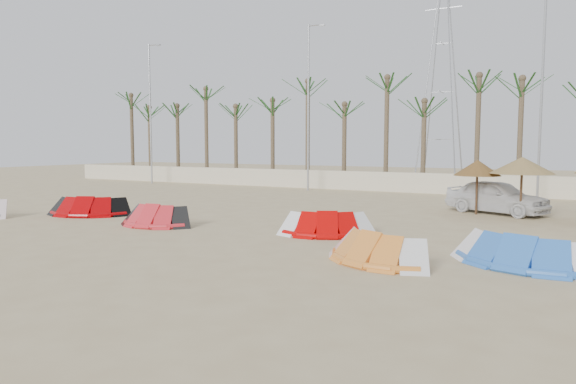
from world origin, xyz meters
The scene contains 15 objects.
ground centered at (0.00, 0.00, 0.00)m, with size 120.00×120.00×0.00m, color tan.
boundary_wall centered at (0.00, 22.00, 0.65)m, with size 60.00×0.30×1.30m, color beige.
palm_line centered at (0.67, 23.50, 6.44)m, with size 52.00×4.00×7.70m.
lamp_a centered at (-19.96, 20.00, 5.77)m, with size 1.25×0.14×11.00m.
lamp_b centered at (-5.96, 20.00, 5.77)m, with size 1.25×0.14×11.00m.
lamp_c centered at (8.04, 20.00, 5.77)m, with size 1.25×0.14×11.00m.
pylon centered at (1.00, 28.00, 0.00)m, with size 3.00×3.00×14.00m, color #A5A8AD, non-canonical shape.
kite_red_left centered at (-9.10, 4.74, 0.42)m, with size 3.97×2.67×0.90m.
kite_red_mid centered at (-4.41, 3.78, 0.42)m, with size 3.06×1.77×0.90m.
kite_red_right centered at (2.19, 5.06, 0.42)m, with size 3.60×2.56×0.90m.
kite_orange centered at (4.97, 1.85, 0.42)m, with size 3.53×2.49×0.90m.
kite_blue centered at (8.43, 3.25, 0.42)m, with size 3.96×2.43×0.90m.
parasol_left centered at (5.85, 12.85, 2.08)m, with size 2.05×2.05×2.43m.
parasol_mid centered at (7.69, 12.23, 2.24)m, with size 2.56×2.56×2.60m.
car centered at (6.61, 13.57, 0.77)m, with size 1.81×4.51×1.54m, color white.
Camera 1 is at (9.21, -11.11, 3.08)m, focal length 32.00 mm.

